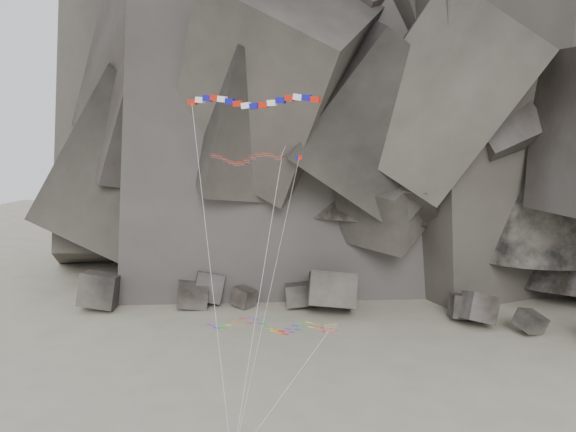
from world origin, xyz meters
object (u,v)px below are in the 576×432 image
(delta_kite, at_px, (242,158))
(banner_kite, at_px, (251,102))
(parafoil_kite, at_px, (263,325))
(pennant_kite, at_px, (285,220))

(delta_kite, bearing_deg, banner_kite, -75.02)
(delta_kite, bearing_deg, parafoil_kite, -45.27)
(parafoil_kite, height_order, pennant_kite, pennant_kite)
(parafoil_kite, relative_size, pennant_kite, 0.59)
(banner_kite, relative_size, pennant_kite, 1.22)
(banner_kite, xyz_separation_m, pennant_kite, (3.62, -1.33, -10.32))
(banner_kite, bearing_deg, parafoil_kite, 88.24)
(parafoil_kite, xyz_separation_m, pennant_kite, (3.32, -3.57, 11.15))
(delta_kite, relative_size, pennant_kite, 1.04)
(delta_kite, distance_m, banner_kite, 6.76)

